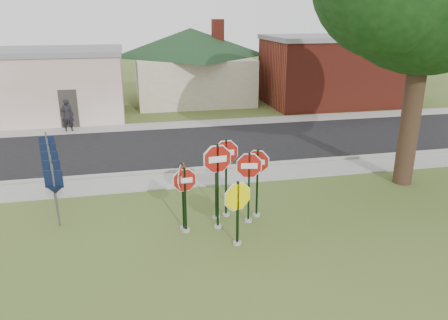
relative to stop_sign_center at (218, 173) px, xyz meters
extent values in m
plane|color=#3C5720|center=(0.24, -1.36, -1.79)|extent=(120.00, 120.00, 0.00)
cube|color=gray|center=(0.24, 4.14, -1.76)|extent=(60.00, 1.60, 0.06)
cube|color=black|center=(0.24, 8.64, -1.77)|extent=(60.00, 7.00, 0.04)
cube|color=gray|center=(0.24, 12.94, -1.76)|extent=(60.00, 1.60, 0.06)
cube|color=gray|center=(0.24, 5.14, -1.72)|extent=(60.00, 0.20, 0.14)
cylinder|color=#9A978F|center=(0.00, 0.00, -1.75)|extent=(0.24, 0.24, 0.08)
cube|color=black|center=(0.00, 0.00, -0.45)|extent=(0.07, 0.06, 2.68)
cylinder|color=white|center=(0.00, 0.00, 0.43)|extent=(1.17, 0.15, 1.18)
cylinder|color=maroon|center=(0.00, 0.00, 0.43)|extent=(1.09, 0.15, 1.09)
cube|color=white|center=(0.00, 0.00, 0.43)|extent=(0.54, 0.07, 0.19)
cylinder|color=#9A978F|center=(0.34, -1.13, -1.75)|extent=(0.24, 0.24, 0.08)
cube|color=black|center=(0.34, -1.13, -0.82)|extent=(0.07, 0.07, 1.92)
cylinder|color=white|center=(0.34, -1.13, -0.32)|extent=(1.10, 0.36, 1.15)
cylinder|color=#FBE700|center=(0.34, -1.13, -0.32)|extent=(1.02, 0.34, 1.06)
cylinder|color=#9A978F|center=(-0.98, -0.05, -1.75)|extent=(0.24, 0.24, 0.08)
cube|color=black|center=(-0.98, -0.05, -0.76)|extent=(0.07, 0.06, 2.05)
cylinder|color=white|center=(-0.98, -0.05, -0.13)|extent=(0.97, 0.12, 0.98)
cylinder|color=maroon|center=(-0.98, -0.05, -0.13)|extent=(0.90, 0.12, 0.90)
cube|color=white|center=(-0.98, -0.05, -0.13)|extent=(0.45, 0.06, 0.16)
cylinder|color=#9A978F|center=(1.02, 0.19, -1.75)|extent=(0.24, 0.24, 0.08)
cube|color=black|center=(1.02, 0.19, -0.63)|extent=(0.07, 0.06, 2.30)
cylinder|color=white|center=(1.02, 0.19, 0.08)|extent=(1.07, 0.22, 1.09)
cylinder|color=maroon|center=(1.02, 0.19, 0.08)|extent=(0.99, 0.21, 1.01)
cube|color=white|center=(1.02, 0.19, 0.08)|extent=(0.49, 0.10, 0.17)
cylinder|color=#9A978F|center=(0.42, 0.75, -1.75)|extent=(0.24, 0.24, 0.08)
cube|color=black|center=(0.42, 0.75, -0.49)|extent=(0.06, 0.05, 2.59)
cylinder|color=white|center=(0.42, 0.75, 0.36)|extent=(1.10, 0.10, 1.10)
cylinder|color=maroon|center=(0.42, 0.75, 0.36)|extent=(1.01, 0.10, 1.02)
cube|color=white|center=(0.42, 0.75, 0.36)|extent=(0.50, 0.05, 0.17)
cylinder|color=#9A978F|center=(0.07, 0.59, -1.75)|extent=(0.24, 0.24, 0.08)
cube|color=black|center=(0.07, 0.59, -0.54)|extent=(0.06, 0.05, 2.49)
cylinder|color=white|center=(0.07, 0.59, 0.27)|extent=(1.07, 0.02, 1.07)
cylinder|color=maroon|center=(0.07, 0.59, 0.27)|extent=(0.99, 0.02, 0.99)
cube|color=white|center=(0.07, 0.59, 0.27)|extent=(0.49, 0.01, 0.17)
cylinder|color=#9A978F|center=(1.38, 0.51, -1.75)|extent=(0.24, 0.24, 0.08)
cube|color=black|center=(1.38, 0.51, -0.65)|extent=(0.08, 0.07, 2.28)
cylinder|color=white|center=(1.38, 0.51, 0.09)|extent=(0.88, 0.52, 1.01)
cylinder|color=maroon|center=(1.38, 0.51, 0.09)|extent=(0.82, 0.49, 0.93)
cube|color=white|center=(1.38, 0.51, 0.09)|extent=(0.41, 0.24, 0.16)
cylinder|color=#9A978F|center=(-1.03, 0.10, -1.75)|extent=(0.24, 0.24, 0.08)
cube|color=black|center=(-1.03, 0.10, -0.71)|extent=(0.07, 0.07, 2.15)
cylinder|color=white|center=(-1.03, 0.10, -0.07)|extent=(0.43, 1.00, 1.08)
cylinder|color=maroon|center=(-1.03, 0.10, -0.07)|extent=(0.41, 0.93, 1.00)
cube|color=white|center=(-1.03, 0.10, -0.07)|extent=(0.20, 0.46, 0.17)
cube|color=#59595E|center=(-4.76, 1.14, -0.79)|extent=(0.05, 0.05, 2.00)
cube|color=black|center=(-4.76, 1.14, -0.24)|extent=(0.55, 0.13, 0.55)
cone|color=black|center=(-4.76, 1.14, -0.59)|extent=(0.65, 0.65, 0.25)
cube|color=#59595E|center=(-4.96, 2.14, -0.79)|extent=(0.05, 0.05, 2.00)
cube|color=black|center=(-4.96, 2.14, -0.24)|extent=(0.55, 0.09, 0.55)
cone|color=black|center=(-4.96, 2.14, -0.59)|extent=(0.62, 0.62, 0.25)
cube|color=#59595E|center=(-5.16, 3.14, -0.79)|extent=(0.05, 0.05, 2.00)
cube|color=black|center=(-5.16, 3.14, -0.24)|extent=(0.55, 0.05, 0.55)
cone|color=black|center=(-5.16, 3.14, -0.59)|extent=(0.58, 0.58, 0.25)
cube|color=#59595E|center=(-5.36, 4.14, -0.79)|extent=(0.05, 0.05, 2.00)
cube|color=black|center=(-5.36, 4.14, -0.24)|extent=(0.55, 0.05, 0.55)
cone|color=black|center=(-5.36, 4.14, -0.59)|extent=(0.58, 0.58, 0.25)
cube|color=#59595E|center=(-5.56, 5.14, -0.79)|extent=(0.05, 0.05, 2.00)
cube|color=black|center=(-5.56, 5.14, -0.24)|extent=(0.55, 0.09, 0.55)
cone|color=black|center=(-5.56, 5.14, -0.59)|extent=(0.62, 0.62, 0.25)
cube|color=silver|center=(-8.76, 16.64, 0.21)|extent=(12.00, 6.00, 4.00)
cube|color=gray|center=(-8.76, 16.64, 2.26)|extent=(12.20, 6.20, 0.30)
cube|color=#332D28|center=(-5.76, 13.66, -0.69)|extent=(1.00, 0.10, 2.20)
cube|color=beige|center=(2.24, 20.64, -0.19)|extent=(8.00, 8.00, 3.20)
pyramid|color=black|center=(2.24, 20.64, 3.41)|extent=(11.60, 11.60, 2.00)
cube|color=maroon|center=(4.24, 20.64, 3.21)|extent=(0.80, 0.80, 1.60)
cube|color=maroon|center=(12.24, 17.14, 0.46)|extent=(10.00, 6.00, 4.50)
cube|color=gray|center=(12.24, 17.14, 2.81)|extent=(10.20, 6.20, 0.30)
cube|color=white|center=(10.24, 14.19, 0.81)|extent=(2.00, 0.08, 0.90)
cylinder|color=black|center=(7.74, 2.14, 1.20)|extent=(0.70, 0.70, 5.98)
cylinder|color=black|center=(22.24, 24.64, 0.21)|extent=(0.50, 0.50, 4.00)
sphere|color=black|center=(22.24, 24.64, 3.81)|extent=(5.60, 5.60, 5.60)
imported|color=black|center=(-5.76, 12.75, -0.83)|extent=(0.66, 0.43, 1.80)
camera|label=1|loc=(-2.38, -11.80, 4.48)|focal=35.00mm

